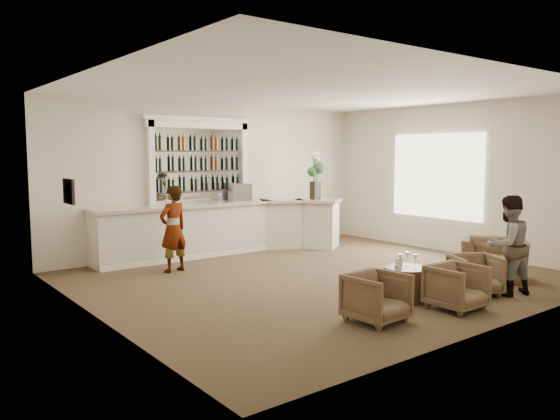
% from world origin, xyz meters
% --- Properties ---
extents(ground, '(8.00, 8.00, 0.00)m').
position_xyz_m(ground, '(0.00, 0.00, 0.00)').
color(ground, brown).
rests_on(ground, ground).
extents(room_shell, '(8.04, 7.02, 3.32)m').
position_xyz_m(room_shell, '(0.16, 0.71, 2.34)').
color(room_shell, beige).
rests_on(room_shell, ground).
extents(bar_counter, '(5.72, 1.80, 1.14)m').
position_xyz_m(bar_counter, '(-0.16, 3.00, 0.57)').
color(bar_counter, beige).
rests_on(bar_counter, ground).
extents(back_bar_alcove, '(2.64, 0.25, 3.00)m').
position_xyz_m(back_bar_alcove, '(-0.50, 3.41, 2.03)').
color(back_bar_alcove, white).
rests_on(back_bar_alcove, ground).
extents(cocktail_table, '(0.69, 0.69, 0.50)m').
position_xyz_m(cocktail_table, '(0.05, -1.91, 0.25)').
color(cocktail_table, '#49331F').
rests_on(cocktail_table, ground).
extents(sommelier, '(0.66, 0.51, 1.62)m').
position_xyz_m(sommelier, '(-1.86, 2.03, 0.81)').
color(sommelier, gray).
rests_on(sommelier, ground).
extents(guest, '(0.89, 0.78, 1.57)m').
position_xyz_m(guest, '(1.53, -2.68, 0.78)').
color(guest, gray).
rests_on(guest, ground).
extents(armchair_left, '(0.75, 0.77, 0.66)m').
position_xyz_m(armchair_left, '(-1.14, -2.38, 0.33)').
color(armchair_left, brown).
rests_on(armchair_left, ground).
extents(armchair_center, '(0.69, 0.71, 0.65)m').
position_xyz_m(armchair_center, '(0.20, -2.68, 0.32)').
color(armchair_center, brown).
rests_on(armchair_center, ground).
extents(armchair_right, '(0.92, 0.93, 0.63)m').
position_xyz_m(armchair_right, '(1.15, -2.36, 0.31)').
color(armchair_right, brown).
rests_on(armchair_right, ground).
extents(armchair_far, '(1.40, 1.44, 0.71)m').
position_xyz_m(armchair_far, '(2.39, -1.92, 0.36)').
color(armchair_far, brown).
rests_on(armchair_far, ground).
extents(espresso_machine, '(0.54, 0.48, 0.40)m').
position_xyz_m(espresso_machine, '(0.34, 3.09, 1.34)').
color(espresso_machine, '#ADADB2').
rests_on(espresso_machine, bar_counter).
extents(flower_vase, '(0.29, 0.29, 1.11)m').
position_xyz_m(flower_vase, '(1.98, 2.40, 1.76)').
color(flower_vase, black).
rests_on(flower_vase, bar_counter).
extents(wine_glass_bar_left, '(0.07, 0.07, 0.21)m').
position_xyz_m(wine_glass_bar_left, '(-0.25, 3.00, 1.25)').
color(wine_glass_bar_left, white).
rests_on(wine_glass_bar_left, bar_counter).
extents(wine_glass_bar_right, '(0.07, 0.07, 0.21)m').
position_xyz_m(wine_glass_bar_right, '(-1.10, 3.07, 1.25)').
color(wine_glass_bar_right, white).
rests_on(wine_glass_bar_right, bar_counter).
extents(wine_glass_tbl_a, '(0.07, 0.07, 0.21)m').
position_xyz_m(wine_glass_tbl_a, '(-0.07, -1.88, 0.60)').
color(wine_glass_tbl_a, white).
rests_on(wine_glass_tbl_a, cocktail_table).
extents(wine_glass_tbl_b, '(0.07, 0.07, 0.21)m').
position_xyz_m(wine_glass_tbl_b, '(0.15, -1.83, 0.60)').
color(wine_glass_tbl_b, white).
rests_on(wine_glass_tbl_b, cocktail_table).
extents(wine_glass_tbl_c, '(0.07, 0.07, 0.21)m').
position_xyz_m(wine_glass_tbl_c, '(0.09, -2.04, 0.60)').
color(wine_glass_tbl_c, white).
rests_on(wine_glass_tbl_c, cocktail_table).
extents(napkin_holder, '(0.08, 0.08, 0.12)m').
position_xyz_m(napkin_holder, '(0.03, -1.77, 0.56)').
color(napkin_holder, white).
rests_on(napkin_holder, cocktail_table).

